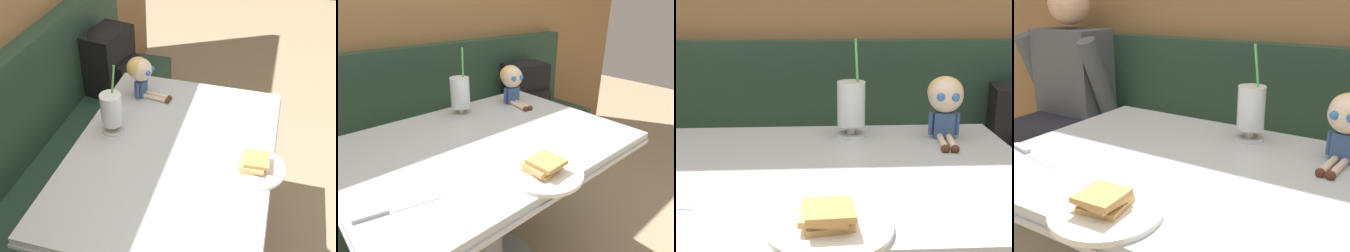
# 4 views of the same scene
# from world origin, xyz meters

# --- Properties ---
(booth_bench) EXTENTS (2.60, 0.48, 1.00)m
(booth_bench) POSITION_xyz_m (0.00, 0.81, 0.33)
(booth_bench) COLOR #233D2D
(booth_bench) RESTS_ON ground
(diner_table) EXTENTS (1.11, 0.81, 0.74)m
(diner_table) POSITION_xyz_m (0.00, 0.18, 0.54)
(diner_table) COLOR #B2BCC1
(diner_table) RESTS_ON ground
(toast_plate) EXTENTS (0.25, 0.25, 0.06)m
(toast_plate) POSITION_xyz_m (-0.01, -0.15, 0.76)
(toast_plate) COLOR white
(toast_plate) RESTS_ON diner_table
(milkshake_glass) EXTENTS (0.10, 0.10, 0.32)m
(milkshake_glass) POSITION_xyz_m (0.07, 0.46, 0.84)
(milkshake_glass) COLOR silver
(milkshake_glass) RESTS_ON diner_table
(seated_doll) EXTENTS (0.12, 0.22, 0.20)m
(seated_doll) POSITION_xyz_m (0.37, 0.43, 0.87)
(seated_doll) COLOR #385689
(seated_doll) RESTS_ON diner_table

